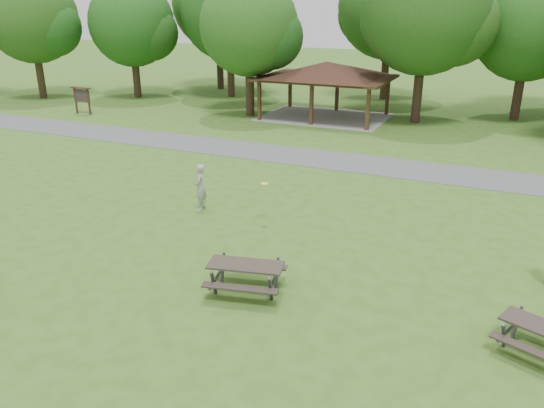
% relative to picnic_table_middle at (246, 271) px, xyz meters
% --- Properties ---
extents(ground, '(160.00, 160.00, 0.00)m').
position_rel_picnic_table_middle_xyz_m(ground, '(-1.74, -0.62, -0.65)').
color(ground, '#37611B').
rests_on(ground, ground).
extents(asphalt_path, '(120.00, 3.20, 0.02)m').
position_rel_picnic_table_middle_xyz_m(asphalt_path, '(-1.74, 13.38, -0.64)').
color(asphalt_path, '#4F4F52').
rests_on(asphalt_path, ground).
extents(pavilion, '(8.60, 7.01, 3.76)m').
position_rel_picnic_table_middle_xyz_m(pavilion, '(-5.74, 23.38, 2.41)').
color(pavilion, '#342113').
rests_on(pavilion, ground).
extents(notice_board, '(1.60, 0.30, 1.88)m').
position_rel_picnic_table_middle_xyz_m(notice_board, '(-21.74, 17.38, 0.66)').
color(notice_board, '#3A1E15').
rests_on(notice_board, ground).
extents(tree_row_a, '(7.56, 7.20, 9.97)m').
position_rel_picnic_table_middle_xyz_m(tree_row_a, '(-29.65, 21.40, 5.50)').
color(tree_row_a, black).
rests_on(tree_row_a, ground).
extents(tree_row_b, '(7.14, 6.80, 9.28)m').
position_rel_picnic_table_middle_xyz_m(tree_row_b, '(-22.65, 24.90, 5.02)').
color(tree_row_b, '#301D15').
rests_on(tree_row_b, ground).
extents(tree_row_c, '(8.19, 7.80, 10.67)m').
position_rel_picnic_table_middle_xyz_m(tree_row_c, '(-15.64, 28.40, 5.89)').
color(tree_row_c, '#311F15').
rests_on(tree_row_c, ground).
extents(tree_row_d, '(6.93, 6.60, 9.27)m').
position_rel_picnic_table_middle_xyz_m(tree_row_d, '(-10.65, 21.90, 5.12)').
color(tree_row_d, black).
rests_on(tree_row_d, ground).
extents(tree_row_e, '(8.40, 8.00, 11.02)m').
position_rel_picnic_table_middle_xyz_m(tree_row_e, '(0.36, 24.40, 6.13)').
color(tree_row_e, black).
rests_on(tree_row_e, ground).
extents(tree_row_f, '(7.35, 7.00, 9.55)m').
position_rel_picnic_table_middle_xyz_m(tree_row_f, '(6.35, 27.90, 5.19)').
color(tree_row_f, black).
rests_on(tree_row_f, ground).
extents(tree_deep_a, '(8.40, 8.00, 11.38)m').
position_rel_picnic_table_middle_xyz_m(tree_deep_a, '(-18.64, 31.90, 6.48)').
color(tree_deep_a, black).
rests_on(tree_deep_a, ground).
extents(tree_deep_b, '(8.40, 8.00, 11.13)m').
position_rel_picnic_table_middle_xyz_m(tree_deep_b, '(-3.64, 32.40, 6.24)').
color(tree_deep_b, '#312116').
rests_on(tree_deep_b, ground).
extents(picnic_table_middle, '(2.34, 2.04, 0.88)m').
position_rel_picnic_table_middle_xyz_m(picnic_table_middle, '(0.00, 0.00, 0.00)').
color(picnic_table_middle, '#2E2721').
rests_on(picnic_table_middle, ground).
extents(picnic_table_far, '(2.20, 1.99, 0.79)m').
position_rel_picnic_table_middle_xyz_m(picnic_table_far, '(7.31, 0.19, -0.07)').
color(picnic_table_far, '#2E2521').
rests_on(picnic_table_far, ground).
extents(frisbee_in_flight, '(0.31, 0.31, 0.02)m').
position_rel_picnic_table_middle_xyz_m(frisbee_in_flight, '(-1.60, 4.66, 0.84)').
color(frisbee_in_flight, yellow).
rests_on(frisbee_in_flight, ground).
extents(frisbee_thrower, '(0.63, 0.76, 1.79)m').
position_rel_picnic_table_middle_xyz_m(frisbee_thrower, '(-4.40, 4.87, 0.24)').
color(frisbee_thrower, '#9E9DA0').
rests_on(frisbee_thrower, ground).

